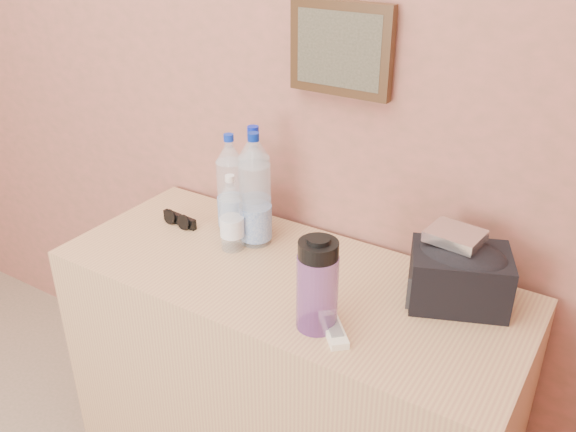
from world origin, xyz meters
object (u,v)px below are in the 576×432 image
(pet_small, at_px, (232,217))
(foil_packet, at_px, (455,236))
(pet_large_c, at_px, (255,196))
(dresser, at_px, (287,387))
(nalgene_bottle, at_px, (317,284))
(ac_remote, at_px, (333,330))
(pet_large_a, at_px, (255,188))
(sunglasses, at_px, (180,220))
(toiletry_bag, at_px, (460,274))
(pet_large_b, at_px, (231,188))

(pet_small, bearing_deg, foil_packet, 9.32)
(pet_large_c, bearing_deg, dresser, -31.05)
(nalgene_bottle, xyz_separation_m, ac_remote, (0.05, -0.00, -0.11))
(dresser, relative_size, pet_small, 5.63)
(pet_small, bearing_deg, ac_remote, -23.64)
(dresser, xyz_separation_m, pet_large_c, (-0.18, 0.11, 0.57))
(dresser, bearing_deg, pet_large_a, 144.45)
(pet_large_a, height_order, ac_remote, pet_large_a)
(pet_small, bearing_deg, sunglasses, 172.89)
(sunglasses, height_order, toiletry_bag, toiletry_bag)
(pet_large_b, bearing_deg, sunglasses, -156.34)
(pet_small, height_order, ac_remote, pet_small)
(pet_large_c, bearing_deg, sunglasses, -171.35)
(pet_large_b, distance_m, foil_packet, 0.70)
(ac_remote, relative_size, toiletry_bag, 0.56)
(pet_large_a, bearing_deg, pet_large_b, -170.26)
(pet_large_a, bearing_deg, ac_remote, -34.83)
(pet_large_c, xyz_separation_m, pet_small, (-0.04, -0.07, -0.05))
(pet_small, height_order, sunglasses, pet_small)
(nalgene_bottle, height_order, toiletry_bag, nalgene_bottle)
(pet_small, relative_size, sunglasses, 1.77)
(pet_large_b, height_order, foil_packet, pet_large_b)
(pet_large_a, height_order, toiletry_bag, pet_large_a)
(pet_large_a, distance_m, pet_large_b, 0.08)
(dresser, bearing_deg, foil_packet, 18.87)
(pet_large_c, height_order, foil_packet, pet_large_c)
(toiletry_bag, bearing_deg, pet_large_c, 159.37)
(pet_large_a, height_order, pet_large_c, pet_large_a)
(pet_large_c, xyz_separation_m, nalgene_bottle, (0.36, -0.26, -0.03))
(dresser, xyz_separation_m, sunglasses, (-0.45, 0.07, 0.43))
(pet_large_c, distance_m, foil_packet, 0.59)
(pet_large_c, distance_m, nalgene_bottle, 0.45)
(pet_small, bearing_deg, pet_large_b, 127.10)
(pet_large_b, relative_size, foil_packet, 2.39)
(pet_large_a, xyz_separation_m, nalgene_bottle, (0.39, -0.30, -0.03))
(pet_small, height_order, foil_packet, pet_small)
(nalgene_bottle, relative_size, foil_packet, 1.86)
(pet_large_a, relative_size, sunglasses, 2.63)
(sunglasses, relative_size, toiletry_bag, 0.55)
(pet_large_b, xyz_separation_m, sunglasses, (-0.16, -0.07, -0.12))
(pet_large_a, distance_m, pet_large_c, 0.05)
(pet_large_c, distance_m, pet_small, 0.09)
(dresser, distance_m, pet_large_a, 0.62)
(pet_large_b, xyz_separation_m, foil_packet, (0.70, 0.00, 0.04))
(pet_small, relative_size, ac_remote, 1.74)
(pet_large_b, xyz_separation_m, ac_remote, (0.52, -0.29, -0.13))
(ac_remote, bearing_deg, dresser, -167.02)
(dresser, distance_m, toiletry_bag, 0.68)
(ac_remote, bearing_deg, pet_large_a, -167.67)
(dresser, relative_size, toiletry_bag, 5.46)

